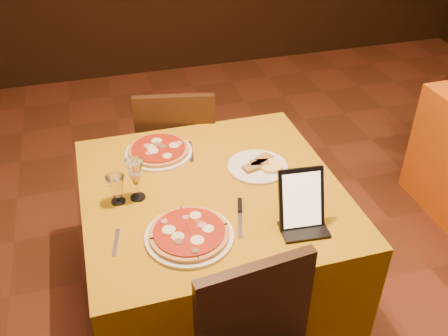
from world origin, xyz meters
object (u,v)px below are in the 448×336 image
object	(u,v)px
pizza_near	(189,235)
tablet	(301,199)
pizza_far	(159,151)
water_glass	(117,189)
main_table	(213,251)
chair_main_far	(178,151)
wine_glass	(136,179)

from	to	relation	value
pizza_near	tablet	xyz separation A→B (m)	(0.43, -0.04, 0.10)
pizza_far	tablet	bearing A→B (deg)	-55.40
tablet	water_glass	bearing A→B (deg)	159.02
main_table	pizza_far	distance (m)	0.54
chair_main_far	pizza_far	bearing A→B (deg)	81.05
tablet	wine_glass	bearing A→B (deg)	155.58
pizza_near	wine_glass	distance (m)	0.34
wine_glass	chair_main_far	bearing A→B (deg)	67.49
chair_main_far	pizza_near	distance (m)	1.11
chair_main_far	wine_glass	xyz separation A→B (m)	(-0.31, -0.76, 0.39)
pizza_near	tablet	world-z (taller)	tablet
main_table	pizza_far	world-z (taller)	pizza_far
water_glass	chair_main_far	bearing A→B (deg)	62.51
chair_main_far	water_glass	world-z (taller)	chair_main_far
pizza_far	water_glass	xyz separation A→B (m)	(-0.23, -0.31, 0.05)
water_glass	tablet	size ratio (longest dim) A/B	0.53
chair_main_far	wine_glass	bearing A→B (deg)	79.37
wine_glass	water_glass	bearing A→B (deg)	-177.02
main_table	wine_glass	bearing A→B (deg)	175.85
chair_main_far	wine_glass	distance (m)	0.91
main_table	water_glass	size ratio (longest dim) A/B	8.46
wine_glass	pizza_near	bearing A→B (deg)	-62.94
pizza_near	tablet	distance (m)	0.45
main_table	tablet	distance (m)	0.65
chair_main_far	pizza_far	xyz separation A→B (m)	(-0.17, -0.45, 0.31)
pizza_far	chair_main_far	bearing A→B (deg)	69.17
pizza_near	main_table	bearing A→B (deg)	59.68
main_table	pizza_near	bearing A→B (deg)	-120.32
main_table	pizza_far	xyz separation A→B (m)	(-0.17, 0.33, 0.39)
main_table	chair_main_far	world-z (taller)	chair_main_far
wine_glass	tablet	distance (m)	0.68
main_table	tablet	xyz separation A→B (m)	(0.27, -0.31, 0.49)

